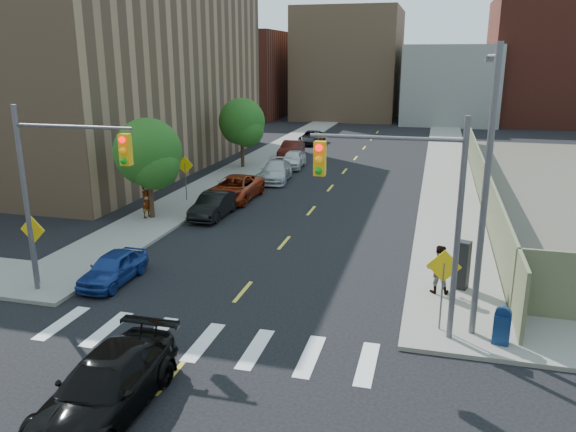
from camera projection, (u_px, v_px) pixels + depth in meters
The scene contains 29 objects.
ground at pixel (136, 419), 13.81m from camera, with size 160.00×160.00×0.00m, color black.
sidewalk_nw at pixel (281, 148), 54.28m from camera, with size 3.50×73.00×0.15m, color gray.
sidewalk_ne at pixel (447, 155), 50.49m from camera, with size 3.50×73.00×0.15m, color gray.
fence_north at pixel (479, 171), 37.16m from camera, with size 0.12×44.00×2.50m, color #6B6C4B.
building_nw at pixel (71, 64), 44.91m from camera, with size 22.00×30.00×16.00m, color #8C6B4C.
bg_bldg_west at pixel (239, 75), 82.65m from camera, with size 14.00×18.00×12.00m, color #592319.
bg_bldg_midwest at pixel (349, 64), 80.18m from camera, with size 14.00×16.00×15.00m, color #8C6B4C.
bg_bldg_center at pixel (450, 84), 75.58m from camera, with size 12.00×16.00×10.00m, color gray.
bg_bldg_east at pixel (562, 61), 73.19m from camera, with size 18.00×18.00×16.00m, color #592319.
signal_nw at pixel (59, 177), 19.62m from camera, with size 4.59×0.30×7.00m.
signal_ne at pixel (408, 198), 16.69m from camera, with size 4.59×0.30×7.00m.
streetlight_ne at pixel (486, 173), 16.79m from camera, with size 0.25×3.70×9.00m.
warn_sign_nw at pixel (34, 237), 21.22m from camera, with size 1.06×0.06×2.83m.
warn_sign_ne at pixel (443, 275), 17.55m from camera, with size 1.06×0.06×2.83m.
warn_sign_midwest at pixel (185, 170), 33.78m from camera, with size 1.06×0.06×2.83m.
tree_west_near at pixel (149, 156), 29.74m from camera, with size 3.66×3.64×5.52m.
tree_west_far at pixel (242, 124), 43.69m from camera, with size 3.66×3.64×5.52m.
parked_car_blue at pixel (113, 268), 21.99m from camera, with size 1.44×3.58×1.22m, color navy.
parked_car_black at pixel (214, 205), 30.96m from camera, with size 1.44×4.12×1.36m, color black.
parked_car_red at pixel (235, 188), 34.61m from camera, with size 2.45×5.32×1.48m, color maroon.
parked_car_silver at pixel (276, 171), 39.93m from camera, with size 1.98×4.88×1.42m, color #ADB1B5.
parked_car_white at pixel (293, 159), 44.69m from camera, with size 1.65×4.09×1.39m, color silver.
parked_car_maroon at pixel (291, 150), 49.13m from camera, with size 1.53×4.39×1.45m, color #3F110C.
parked_car_grey at pixel (312, 137), 56.96m from camera, with size 2.18×4.73×1.31m, color black.
black_sedan at pixel (106, 386), 13.88m from camera, with size 2.05×5.04×1.46m, color black.
mailbox at pixel (502, 326), 16.98m from camera, with size 0.55×0.46×1.21m.
payphone at pixel (461, 265), 20.99m from camera, with size 0.55×0.45×1.85m, color black.
pedestrian_west at pixel (146, 201), 30.30m from camera, with size 0.68×0.45×1.87m, color gray.
pedestrian_east at pixel (438, 269), 20.60m from camera, with size 0.89×0.69×1.84m, color gray.
Camera 1 is at (6.66, -10.57, 8.59)m, focal length 35.00 mm.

